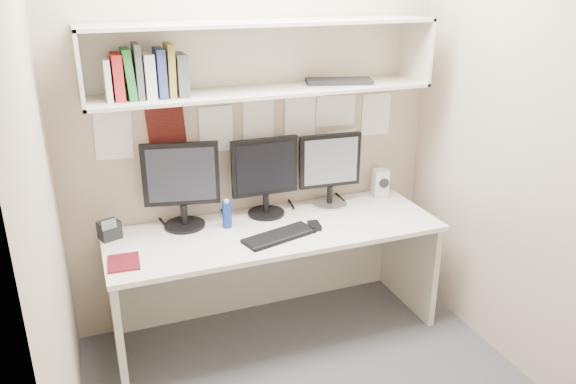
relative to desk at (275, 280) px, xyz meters
name	(u,v)px	position (x,y,z in m)	size (l,w,h in m)	color
wall_back	(255,122)	(0.00, 0.35, 0.93)	(2.40, 0.02, 2.60)	tan
wall_front	(450,270)	(0.00, -1.65, 0.93)	(2.40, 0.02, 2.60)	tan
wall_left	(43,206)	(-1.20, -0.65, 0.93)	(0.02, 2.00, 2.60)	tan
wall_right	(524,145)	(1.20, -0.65, 0.93)	(0.02, 2.00, 2.60)	tan
desk	(275,280)	(0.00, 0.00, 0.00)	(2.00, 0.70, 0.73)	silver
overhead_hutch	(261,56)	(0.00, 0.21, 1.35)	(2.00, 0.38, 0.40)	beige
pinned_papers	(256,130)	(0.00, 0.34, 0.88)	(1.92, 0.01, 0.48)	white
monitor_left	(181,183)	(-0.50, 0.22, 0.64)	(0.45, 0.25, 0.52)	black
monitor_center	(265,174)	(0.02, 0.22, 0.63)	(0.43, 0.24, 0.50)	black
monitor_right	(330,167)	(0.46, 0.22, 0.62)	(0.41, 0.23, 0.48)	#A5A5AA
keyboard	(279,236)	(-0.02, -0.14, 0.37)	(0.44, 0.16, 0.02)	black
mouse	(314,226)	(0.22, -0.09, 0.38)	(0.06, 0.10, 0.03)	black
speaker	(380,183)	(0.84, 0.22, 0.46)	(0.11, 0.12, 0.19)	beige
blue_bottle	(227,214)	(-0.26, 0.11, 0.45)	(0.06, 0.06, 0.18)	navy
maroon_notebook	(124,262)	(-0.90, -0.14, 0.37)	(0.16, 0.20, 0.01)	#540E15
desk_phone	(109,230)	(-0.94, 0.20, 0.42)	(0.14, 0.14, 0.14)	black
book_stack	(146,74)	(-0.66, 0.15, 1.30)	(0.43, 0.18, 0.29)	silver
hutch_tray	(339,81)	(0.48, 0.17, 1.19)	(0.40, 0.15, 0.03)	black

